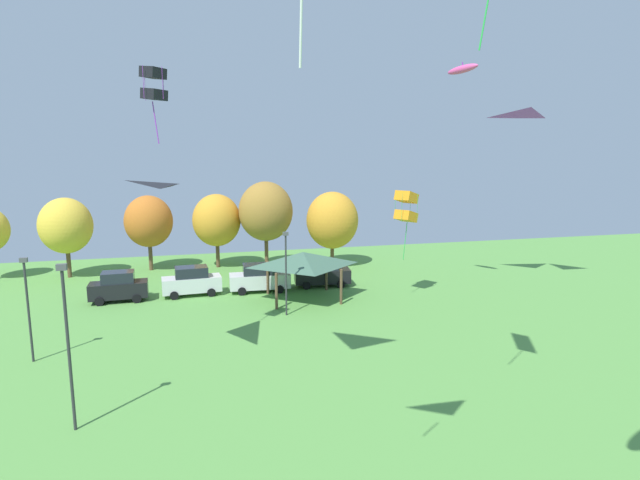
{
  "coord_description": "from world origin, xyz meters",
  "views": [
    {
      "loc": [
        -3.34,
        4.32,
        10.54
      ],
      "look_at": [
        -0.58,
        14.98,
        8.71
      ],
      "focal_mm": 28.0,
      "sensor_mm": 36.0,
      "label": 1
    }
  ],
  "objects_px": {
    "kite_flying_0": "(530,124)",
    "park_pavilion": "(303,259)",
    "kite_flying_2": "(463,69)",
    "treeline_tree_1": "(66,226)",
    "treeline_tree_2": "(149,221)",
    "treeline_tree_4": "(266,211)",
    "light_post_1": "(286,268)",
    "kite_flying_3": "(406,207)",
    "treeline_tree_3": "(217,220)",
    "light_post_2": "(68,339)",
    "kite_flying_6": "(154,84)",
    "parked_car_second_from_left": "(192,281)",
    "parked_car_rightmost_in_row": "(322,273)",
    "light_post_0": "(28,303)",
    "kite_flying_7": "(125,203)",
    "parked_car_third_from_left": "(260,278)",
    "parked_car_leftmost": "(119,287)",
    "treeline_tree_5": "(332,220)"
  },
  "relations": [
    {
      "from": "light_post_0",
      "to": "park_pavilion",
      "type": "bearing_deg",
      "value": 25.92
    },
    {
      "from": "light_post_1",
      "to": "treeline_tree_4",
      "type": "relative_size",
      "value": 0.69
    },
    {
      "from": "light_post_1",
      "to": "treeline_tree_3",
      "type": "bearing_deg",
      "value": 102.53
    },
    {
      "from": "parked_car_leftmost",
      "to": "light_post_2",
      "type": "height_order",
      "value": "light_post_2"
    },
    {
      "from": "kite_flying_2",
      "to": "light_post_0",
      "type": "distance_m",
      "value": 31.28
    },
    {
      "from": "kite_flying_2",
      "to": "parked_car_second_from_left",
      "type": "xyz_separation_m",
      "value": [
        -19.44,
        5.19,
        -15.66
      ]
    },
    {
      "from": "kite_flying_0",
      "to": "kite_flying_2",
      "type": "distance_m",
      "value": 6.73
    },
    {
      "from": "kite_flying_6",
      "to": "parked_car_leftmost",
      "type": "xyz_separation_m",
      "value": [
        -3.95,
        12.44,
        -12.89
      ]
    },
    {
      "from": "parked_car_rightmost_in_row",
      "to": "parked_car_leftmost",
      "type": "bearing_deg",
      "value": -170.79
    },
    {
      "from": "kite_flying_0",
      "to": "treeline_tree_1",
      "type": "bearing_deg",
      "value": 157.89
    },
    {
      "from": "kite_flying_0",
      "to": "kite_flying_3",
      "type": "xyz_separation_m",
      "value": [
        -9.5,
        0.76,
        -6.06
      ]
    },
    {
      "from": "treeline_tree_2",
      "to": "light_post_2",
      "type": "bearing_deg",
      "value": -91.65
    },
    {
      "from": "kite_flying_3",
      "to": "light_post_2",
      "type": "xyz_separation_m",
      "value": [
        -20.05,
        -13.89,
        -3.24
      ]
    },
    {
      "from": "light_post_0",
      "to": "light_post_1",
      "type": "xyz_separation_m",
      "value": [
        14.27,
        4.35,
        0.08
      ]
    },
    {
      "from": "kite_flying_7",
      "to": "treeline_tree_2",
      "type": "distance_m",
      "value": 24.09
    },
    {
      "from": "treeline_tree_4",
      "to": "light_post_1",
      "type": "bearing_deg",
      "value": -93.44
    },
    {
      "from": "kite_flying_0",
      "to": "kite_flying_6",
      "type": "height_order",
      "value": "kite_flying_6"
    },
    {
      "from": "parked_car_third_from_left",
      "to": "light_post_0",
      "type": "bearing_deg",
      "value": -138.26
    },
    {
      "from": "park_pavilion",
      "to": "kite_flying_2",
      "type": "bearing_deg",
      "value": -10.3
    },
    {
      "from": "parked_car_second_from_left",
      "to": "light_post_0",
      "type": "height_order",
      "value": "light_post_0"
    },
    {
      "from": "kite_flying_3",
      "to": "kite_flying_7",
      "type": "height_order",
      "value": "kite_flying_7"
    },
    {
      "from": "parked_car_rightmost_in_row",
      "to": "light_post_1",
      "type": "height_order",
      "value": "light_post_1"
    },
    {
      "from": "kite_flying_2",
      "to": "kite_flying_3",
      "type": "height_order",
      "value": "kite_flying_2"
    },
    {
      "from": "parked_car_third_from_left",
      "to": "light_post_1",
      "type": "bearing_deg",
      "value": -79.36
    },
    {
      "from": "kite_flying_2",
      "to": "kite_flying_3",
      "type": "relative_size",
      "value": 0.48
    },
    {
      "from": "kite_flying_2",
      "to": "treeline_tree_1",
      "type": "height_order",
      "value": "kite_flying_2"
    },
    {
      "from": "light_post_1",
      "to": "kite_flying_6",
      "type": "bearing_deg",
      "value": -140.61
    },
    {
      "from": "parked_car_leftmost",
      "to": "parked_car_second_from_left",
      "type": "relative_size",
      "value": 0.92
    },
    {
      "from": "kite_flying_3",
      "to": "parked_car_leftmost",
      "type": "xyz_separation_m",
      "value": [
        -20.74,
        4.54,
        -5.85
      ]
    },
    {
      "from": "parked_car_second_from_left",
      "to": "kite_flying_6",
      "type": "bearing_deg",
      "value": -99.81
    },
    {
      "from": "light_post_0",
      "to": "light_post_1",
      "type": "bearing_deg",
      "value": 16.95
    },
    {
      "from": "kite_flying_6",
      "to": "parked_car_rightmost_in_row",
      "type": "xyz_separation_m",
      "value": [
        11.77,
        13.02,
        -12.91
      ]
    },
    {
      "from": "treeline_tree_5",
      "to": "parked_car_leftmost",
      "type": "bearing_deg",
      "value": -157.06
    },
    {
      "from": "kite_flying_0",
      "to": "light_post_1",
      "type": "xyz_separation_m",
      "value": [
        -18.86,
        -1.03,
        -9.79
      ]
    },
    {
      "from": "parked_car_second_from_left",
      "to": "parked_car_third_from_left",
      "type": "distance_m",
      "value": 5.24
    },
    {
      "from": "kite_flying_2",
      "to": "light_post_1",
      "type": "xyz_separation_m",
      "value": [
        -13.28,
        -1.47,
        -13.54
      ]
    },
    {
      "from": "park_pavilion",
      "to": "treeline_tree_5",
      "type": "xyz_separation_m",
      "value": [
        5.31,
        10.69,
        1.43
      ]
    },
    {
      "from": "kite_flying_0",
      "to": "parked_car_rightmost_in_row",
      "type": "xyz_separation_m",
      "value": [
        -14.53,
        5.88,
        -11.93
      ]
    },
    {
      "from": "kite_flying_0",
      "to": "treeline_tree_1",
      "type": "xyz_separation_m",
      "value": [
        -35.53,
        14.44,
        -8.4
      ]
    },
    {
      "from": "light_post_1",
      "to": "light_post_2",
      "type": "height_order",
      "value": "light_post_2"
    },
    {
      "from": "light_post_0",
      "to": "treeline_tree_1",
      "type": "height_order",
      "value": "treeline_tree_1"
    },
    {
      "from": "treeline_tree_4",
      "to": "park_pavilion",
      "type": "bearing_deg",
      "value": -84.85
    },
    {
      "from": "kite_flying_0",
      "to": "park_pavilion",
      "type": "xyz_separation_m",
      "value": [
        -16.91,
        2.5,
        -9.95
      ]
    },
    {
      "from": "light_post_2",
      "to": "treeline_tree_1",
      "type": "height_order",
      "value": "treeline_tree_1"
    },
    {
      "from": "treeline_tree_2",
      "to": "treeline_tree_4",
      "type": "bearing_deg",
      "value": -8.48
    },
    {
      "from": "parked_car_second_from_left",
      "to": "light_post_2",
      "type": "bearing_deg",
      "value": -107.64
    },
    {
      "from": "kite_flying_0",
      "to": "kite_flying_3",
      "type": "bearing_deg",
      "value": 175.46
    },
    {
      "from": "parked_car_second_from_left",
      "to": "treeline_tree_4",
      "type": "distance_m",
      "value": 11.81
    },
    {
      "from": "kite_flying_3",
      "to": "treeline_tree_3",
      "type": "xyz_separation_m",
      "value": [
        -13.0,
        14.64,
        -2.38
      ]
    },
    {
      "from": "parked_car_second_from_left",
      "to": "parked_car_rightmost_in_row",
      "type": "bearing_deg",
      "value": -2.7
    }
  ]
}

